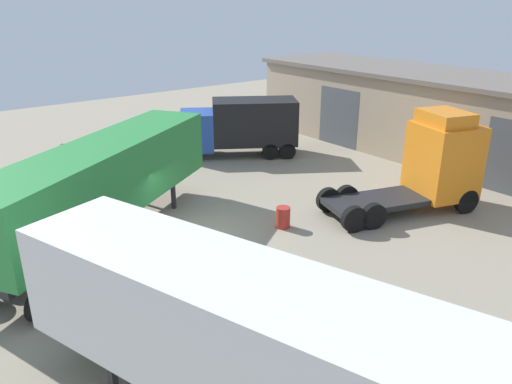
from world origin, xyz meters
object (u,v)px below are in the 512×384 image
Objects in this scene: tractor_unit_orange at (433,164)px; oil_drum at (283,217)px; box_truck_blue at (240,125)px; container_trailer_green at (103,181)px; gravel_pile at (64,157)px; container_trailer_yellow at (283,356)px.

oil_drum is at bearing 177.87° from tractor_unit_orange.
tractor_unit_orange is 11.80m from box_truck_blue.
box_truck_blue reaches higher than oil_drum.
tractor_unit_orange is 0.64× the size of container_trailer_green.
oil_drum is (12.71, 4.66, -0.35)m from gravel_pile.
box_truck_blue is (-17.55, 11.95, -0.69)m from container_trailer_yellow.
container_trailer_yellow is 21.24m from box_truck_blue.
tractor_unit_orange is 15.04m from container_trailer_yellow.
container_trailer_green is 9.81m from gravel_pile.
tractor_unit_orange is 18.85m from gravel_pile.
container_trailer_green is at bearing -23.68° from container_trailer_yellow.
gravel_pile is at bearing -159.87° from oil_drum.
container_trailer_green is 7.20m from oil_drum.
container_trailer_yellow is at bearing -138.86° from tractor_unit_orange.
container_trailer_yellow is at bearing -128.54° from container_trailer_green.
oil_drum is at bearing 95.89° from box_truck_blue.
container_trailer_yellow reaches higher than oil_drum.
container_trailer_yellow is (5.90, -13.82, 0.49)m from tractor_unit_orange.
gravel_pile reaches higher than oil_drum.
tractor_unit_orange is 13.84m from container_trailer_green.
tractor_unit_orange is 7.15m from oil_drum.
oil_drum is (-8.30, 7.28, -2.10)m from container_trailer_yellow.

